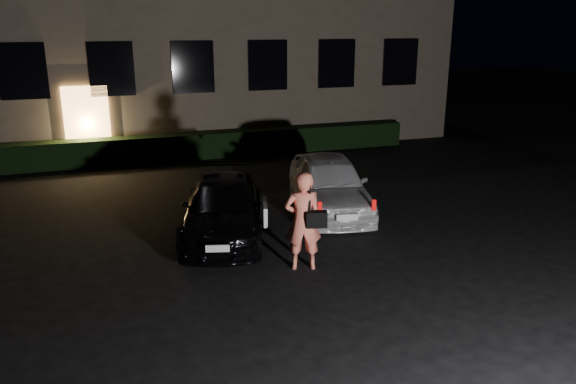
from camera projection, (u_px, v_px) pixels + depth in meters
name	position (u px, v px, depth m)	size (l,w,h in m)	color
ground	(307.00, 291.00, 9.63)	(80.00, 80.00, 0.00)	black
hedge	(199.00, 146.00, 19.03)	(15.00, 0.70, 0.85)	black
sedan	(223.00, 207.00, 12.12)	(2.67, 4.38, 1.19)	black
hatch	(329.00, 184.00, 13.56)	(2.42, 4.31, 1.38)	silver
man	(303.00, 221.00, 10.28)	(0.79, 0.61, 1.88)	#FB785F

